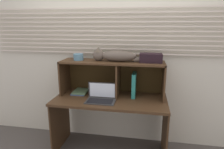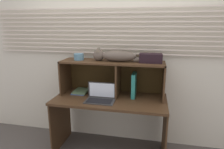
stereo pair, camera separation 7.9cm
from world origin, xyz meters
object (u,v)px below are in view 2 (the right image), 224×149
object	(u,v)px
cat	(115,56)
book_stack	(81,91)
laptop	(101,97)
storage_box	(151,58)
small_basket	(79,57)
binder_upright	(134,85)

from	to	relation	value
cat	book_stack	world-z (taller)	cat
laptop	book_stack	distance (m)	0.40
laptop	book_stack	world-z (taller)	laptop
cat	laptop	distance (m)	0.53
laptop	storage_box	xyz separation A→B (m)	(0.57, 0.22, 0.45)
cat	small_basket	bearing A→B (deg)	180.00
binder_upright	storage_box	xyz separation A→B (m)	(0.19, 0.00, 0.34)
binder_upright	book_stack	xyz separation A→B (m)	(-0.71, -0.01, -0.13)
cat	laptop	size ratio (longest dim) A/B	2.11
laptop	storage_box	bearing A→B (deg)	21.37
laptop	binder_upright	xyz separation A→B (m)	(0.38, 0.22, 0.11)
book_stack	storage_box	distance (m)	1.02
book_stack	small_basket	xyz separation A→B (m)	(-0.01, 0.01, 0.47)
cat	binder_upright	distance (m)	0.44
laptop	book_stack	bearing A→B (deg)	146.84
cat	binder_upright	world-z (taller)	cat
binder_upright	book_stack	world-z (taller)	binder_upright
small_basket	book_stack	bearing A→B (deg)	-26.28
small_basket	laptop	bearing A→B (deg)	-32.95
small_basket	storage_box	size ratio (longest dim) A/B	0.47
storage_box	binder_upright	bearing A→B (deg)	180.00
small_basket	storage_box	distance (m)	0.91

